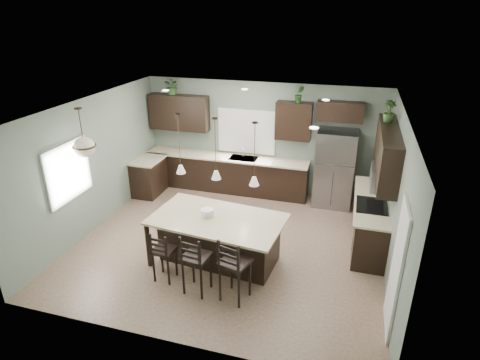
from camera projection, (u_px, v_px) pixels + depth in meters
name	position (u px, v px, depth m)	size (l,w,h in m)	color
ground	(230.00, 243.00, 8.22)	(6.00, 6.00, 0.00)	#9E8466
pantry_door	(396.00, 270.00, 5.69)	(0.04, 0.82, 2.04)	white
window_back	(247.00, 131.00, 10.11)	(1.35, 0.02, 1.00)	white
window_left	(68.00, 172.00, 7.65)	(0.02, 1.10, 1.00)	white
left_return_cabs	(149.00, 177.00, 10.22)	(0.60, 0.90, 0.90)	black
left_return_countertop	(148.00, 160.00, 10.03)	(0.66, 0.96, 0.04)	beige
back_lower_cabs	(227.00, 174.00, 10.41)	(4.20, 0.60, 0.90)	black
back_countertop	(226.00, 157.00, 10.20)	(4.20, 0.66, 0.04)	beige
sink_inset	(243.00, 158.00, 10.08)	(0.70, 0.45, 0.01)	gray
faucet	(243.00, 153.00, 10.00)	(0.02, 0.02, 0.28)	silver
back_upper_left	(179.00, 113.00, 10.25)	(1.55, 0.34, 0.90)	black
back_upper_right	(294.00, 121.00, 9.50)	(0.85, 0.34, 0.90)	black
fridge_header	(340.00, 112.00, 9.12)	(1.05, 0.34, 0.45)	black
right_lower_cabs	(370.00, 221.00, 8.12)	(0.60, 2.35, 0.90)	black
right_countertop	(372.00, 200.00, 7.94)	(0.66, 2.35, 0.04)	beige
cooktop	(372.00, 205.00, 7.69)	(0.58, 0.75, 0.02)	black
wall_oven_front	(354.00, 226.00, 7.96)	(0.01, 0.72, 0.60)	gray
right_upper_cabs	(387.00, 152.00, 7.49)	(0.34, 2.35, 0.90)	black
microwave	(382.00, 177.00, 7.42)	(0.40, 0.75, 0.40)	gray
refrigerator	(335.00, 169.00, 9.48)	(0.90, 0.74, 1.85)	gray
kitchen_island	(218.00, 240.00, 7.45)	(2.38, 1.35, 0.92)	black
serving_dish	(207.00, 213.00, 7.31)	(0.24, 0.24, 0.14)	white
bar_stool_left	(164.00, 255.00, 6.95)	(0.36, 0.36, 0.98)	black
bar_stool_center	(197.00, 263.00, 6.62)	(0.42, 0.42, 1.13)	black
bar_stool_right	(235.00, 269.00, 6.44)	(0.44, 0.44, 1.18)	black
pendant_left	(179.00, 144.00, 6.98)	(0.17, 0.17, 1.10)	silver
pendant_center	(215.00, 149.00, 6.73)	(0.17, 0.17, 1.10)	white
pendant_right	(254.00, 155.00, 6.49)	(0.17, 0.17, 1.10)	white
chandelier	(82.00, 133.00, 7.34)	(0.43, 0.43, 0.94)	beige
plant_back_left	(172.00, 86.00, 9.99)	(0.39, 0.33, 0.43)	#2E5223
plant_back_right	(299.00, 94.00, 9.19)	(0.22, 0.18, 0.40)	#285525
plant_right_wall	(389.00, 111.00, 7.67)	(0.23, 0.23, 0.41)	#325224
room_shell	(229.00, 166.00, 7.54)	(6.00, 6.00, 6.00)	slate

